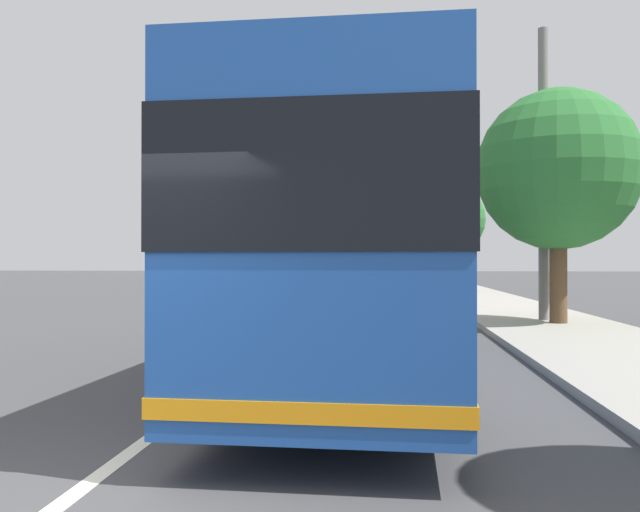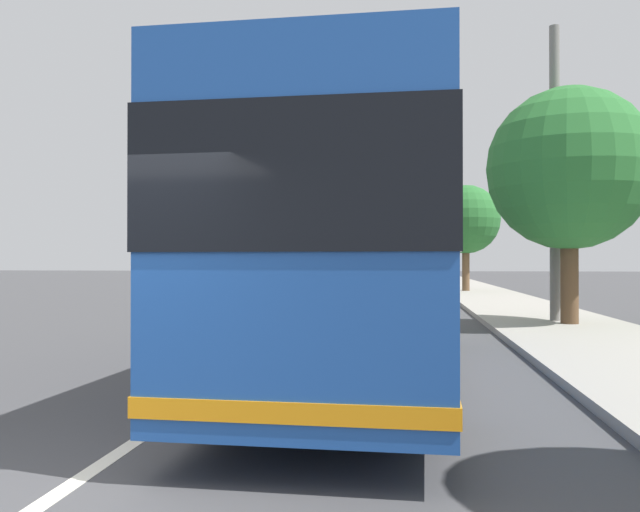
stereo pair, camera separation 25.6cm
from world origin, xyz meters
TOP-DOWN VIEW (x-y plane):
  - ground_plane at (0.00, 0.00)m, footprint 220.00×220.00m
  - sidewalk_curb at (10.00, -6.39)m, footprint 110.00×3.60m
  - lane_divider_line at (10.00, 0.00)m, footprint 110.00×0.16m
  - coach_bus at (5.24, -1.84)m, footprint 10.48×2.78m
  - car_ahead_same_lane at (25.41, 1.60)m, footprint 4.75×1.92m
  - car_side_street at (20.18, 2.46)m, footprint 4.66×2.06m
  - roadside_tree_mid_block at (12.51, -6.60)m, footprint 4.08×4.08m
  - roadside_tree_far_block at (30.95, -5.72)m, footprint 3.64×3.64m
  - utility_pole at (13.34, -6.44)m, footprint 0.26×0.26m

SIDE VIEW (x-z plane):
  - ground_plane at x=0.00m, z-range 0.00..0.00m
  - lane_divider_line at x=10.00m, z-range 0.00..0.01m
  - sidewalk_curb at x=10.00m, z-range 0.00..0.14m
  - car_side_street at x=20.18m, z-range -0.02..1.41m
  - car_ahead_same_lane at x=25.41m, z-range -0.02..1.46m
  - coach_bus at x=5.24m, z-range 0.22..3.69m
  - roadside_tree_far_block at x=30.95m, z-range 1.03..6.78m
  - utility_pole at x=13.34m, z-range 0.00..7.92m
  - roadside_tree_mid_block at x=12.51m, z-range 0.97..7.04m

